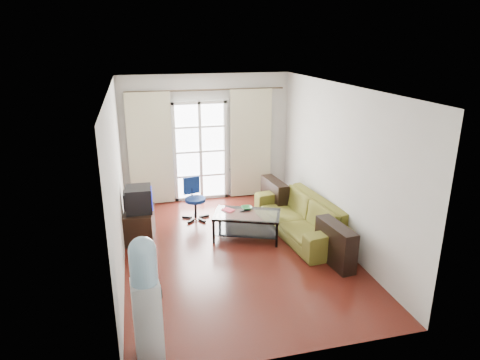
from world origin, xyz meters
name	(u,v)px	position (x,y,z in m)	size (l,w,h in m)	color
floor	(235,250)	(0.00, 0.00, 0.00)	(5.20, 5.20, 0.00)	#591E15
ceiling	(234,87)	(0.00, 0.00, 2.70)	(5.20, 5.20, 0.00)	white
wall_back	(207,138)	(0.00, 2.60, 1.35)	(3.60, 0.02, 2.70)	silver
wall_front	(293,248)	(0.00, -2.60, 1.35)	(3.60, 0.02, 2.70)	silver
wall_left	(117,183)	(-1.80, 0.00, 1.35)	(0.02, 5.20, 2.70)	silver
wall_right	(339,166)	(1.80, 0.00, 1.35)	(0.02, 5.20, 2.70)	silver
french_door	(200,152)	(-0.15, 2.54, 1.07)	(1.16, 0.06, 2.15)	white
curtain_rod	(206,90)	(0.00, 2.50, 2.38)	(0.04, 0.04, 3.30)	#4C3F2D
curtain_left	(150,150)	(-1.20, 2.48, 1.20)	(0.90, 0.07, 2.35)	beige
curtain_right	(251,144)	(0.95, 2.48, 1.20)	(0.90, 0.07, 2.35)	beige
radiator	(244,182)	(0.80, 2.50, 0.33)	(0.64, 0.12, 0.64)	gray
sofa	(301,216)	(1.31, 0.35, 0.33)	(1.13, 2.36, 0.67)	brown
coffee_table	(247,222)	(0.32, 0.41, 0.30)	(1.31, 1.03, 0.46)	silver
bowl	(247,208)	(0.36, 0.61, 0.49)	(0.20, 0.20, 0.05)	green
book	(225,211)	(-0.04, 0.58, 0.47)	(0.26, 0.27, 0.02)	#B54116
remote	(245,211)	(0.31, 0.52, 0.47)	(0.18, 0.05, 0.02)	black
tv_stand	(140,225)	(-1.53, 0.84, 0.27)	(0.49, 0.73, 0.54)	black
crt_tv	(138,199)	(-1.52, 0.82, 0.75)	(0.49, 0.48, 0.43)	black
task_chair	(195,207)	(-0.45, 1.48, 0.24)	(0.67, 0.67, 0.82)	black
water_cooler	(146,297)	(-1.50, -2.21, 0.77)	(0.33, 0.32, 1.46)	silver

